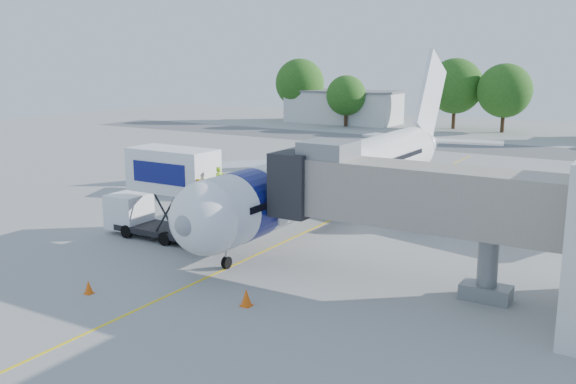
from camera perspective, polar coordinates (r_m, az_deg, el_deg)
The scene contains 14 objects.
ground at distance 40.95m, azimuth 2.50°, elevation -3.15°, with size 160.00×160.00×0.00m, color #9A9A97.
guidance_line at distance 40.95m, azimuth 2.50°, elevation -3.14°, with size 0.15×70.00×0.01m, color yellow.
taxiway_strip at distance 79.71m, azimuth 17.26°, elevation 3.73°, with size 120.00×10.00×0.01m, color #59595B.
aircraft at distance 43.88m, azimuth 5.13°, elevation 1.78°, with size 34.17×37.73×11.35m.
jet_bridge at distance 30.45m, azimuth 9.41°, elevation -0.18°, with size 13.90×3.20×6.60m.
catering_hiloader at distance 38.30m, azimuth -10.86°, elevation -0.17°, with size 8.50×2.44×5.50m.
ground_tug at distance 28.81m, azimuth -20.85°, elevation -8.90°, with size 3.88×2.20×1.50m.
safety_cone_a at distance 28.32m, azimuth -3.73°, elevation -9.36°, with size 0.49×0.49×0.79m.
safety_cone_b at distance 31.05m, azimuth -17.31°, elevation -8.08°, with size 0.40×0.40×0.64m.
outbuilding_left at distance 106.00m, azimuth 4.92°, elevation 7.58°, with size 18.40×8.40×5.30m.
tree_a at distance 108.72m, azimuth 1.05°, elevation 9.65°, with size 8.13×8.13×10.37m.
tree_b at distance 100.53m, azimuth 5.20°, elevation 8.54°, with size 6.17×6.17×7.87m.
tree_c at distance 99.82m, azimuth 14.65°, elevation 9.10°, with size 8.21×8.21×10.47m.
tree_d at distance 96.78m, azimuth 18.71°, elevation 8.53°, with size 7.66×7.66×9.77m.
Camera 1 is at (18.99, -34.68, 10.66)m, focal length 40.00 mm.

